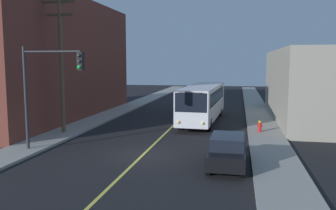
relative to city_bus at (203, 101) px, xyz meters
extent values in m
plane|color=black|center=(-2.20, -12.06, -1.82)|extent=(120.00, 120.00, 0.00)
cube|color=gray|center=(-9.45, -2.06, -1.74)|extent=(2.50, 90.00, 0.15)
cube|color=gray|center=(5.05, -2.06, -1.74)|extent=(2.50, 90.00, 0.15)
cube|color=#D8CC4C|center=(-2.20, 2.94, -1.81)|extent=(0.16, 60.00, 0.01)
cube|color=brown|center=(-15.70, -0.42, 3.71)|extent=(10.00, 23.47, 11.05)
cube|color=black|center=(-10.74, -0.42, -0.22)|extent=(0.06, 16.43, 1.30)
cube|color=black|center=(-10.74, -0.42, 2.98)|extent=(0.06, 16.43, 1.30)
cube|color=black|center=(-10.74, -0.42, 6.18)|extent=(0.06, 16.43, 1.30)
cube|color=black|center=(6.34, 3.55, -0.22)|extent=(0.06, 14.30, 1.30)
cube|color=silver|center=(0.00, 0.01, 0.01)|extent=(3.14, 12.11, 2.75)
cube|color=black|center=(-0.29, -5.96, 0.53)|extent=(2.35, 0.20, 1.40)
cube|color=black|center=(0.30, 5.99, 0.63)|extent=(2.30, 0.19, 1.10)
cube|color=black|center=(-1.25, 0.07, 0.53)|extent=(0.56, 10.19, 1.10)
cube|color=black|center=(1.25, -0.05, 0.53)|extent=(0.56, 10.19, 1.10)
cube|color=orange|center=(-0.29, -5.95, 1.13)|extent=(1.79, 0.15, 0.30)
sphere|color=#F9D872|center=(-1.19, -5.96, -0.92)|extent=(0.24, 0.24, 0.24)
sphere|color=#F9D872|center=(0.60, -6.04, -0.92)|extent=(0.24, 0.24, 0.24)
cylinder|color=black|center=(-1.33, -4.13, -1.32)|extent=(0.35, 1.01, 1.00)
cylinder|color=black|center=(0.92, -4.24, -1.32)|extent=(0.35, 1.01, 1.00)
cylinder|color=black|center=(-0.95, 3.56, -1.32)|extent=(0.35, 1.01, 1.00)
cylinder|color=black|center=(1.30, 3.45, -1.32)|extent=(0.35, 1.01, 1.00)
cube|color=black|center=(2.59, -13.52, -1.15)|extent=(1.89, 4.43, 0.70)
cube|color=black|center=(2.59, -13.52, -0.50)|extent=(1.67, 2.50, 0.60)
cylinder|color=black|center=(1.76, -15.01, -1.50)|extent=(0.23, 0.64, 0.64)
cylinder|color=black|center=(3.36, -15.04, -1.50)|extent=(0.23, 0.64, 0.64)
cylinder|color=black|center=(1.82, -12.01, -1.50)|extent=(0.23, 0.64, 0.64)
cylinder|color=black|center=(3.42, -12.04, -1.50)|extent=(0.23, 0.64, 0.64)
cylinder|color=brown|center=(-9.47, -7.52, 3.30)|extent=(0.28, 0.28, 9.93)
cube|color=#4C3D2D|center=(-9.47, -7.52, 7.66)|extent=(2.40, 0.16, 0.16)
cube|color=#4C3D2D|center=(-9.47, -7.52, 6.76)|extent=(2.00, 0.16, 0.16)
cylinder|color=#2D2D33|center=(-9.15, -12.54, 1.33)|extent=(0.18, 0.18, 6.00)
cylinder|color=#2D2D33|center=(-7.40, -12.54, 4.03)|extent=(3.50, 0.12, 0.12)
cube|color=black|center=(-5.65, -12.54, 3.48)|extent=(0.32, 0.36, 1.00)
sphere|color=#2D2D2D|center=(-5.65, -12.73, 3.80)|extent=(0.22, 0.22, 0.22)
sphere|color=#2D2D2D|center=(-5.65, -12.73, 3.48)|extent=(0.22, 0.22, 0.22)
sphere|color=green|center=(-5.65, -12.73, 3.16)|extent=(0.22, 0.22, 0.22)
cylinder|color=red|center=(4.65, -4.61, -1.32)|extent=(0.26, 0.26, 0.70)
sphere|color=gold|center=(4.65, -4.61, -0.95)|extent=(0.24, 0.24, 0.24)
cylinder|color=red|center=(4.49, -4.61, -1.22)|extent=(0.12, 0.10, 0.10)
cylinder|color=red|center=(4.81, -4.61, -1.22)|extent=(0.12, 0.10, 0.10)
camera|label=1|loc=(3.06, -31.17, 3.44)|focal=37.98mm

